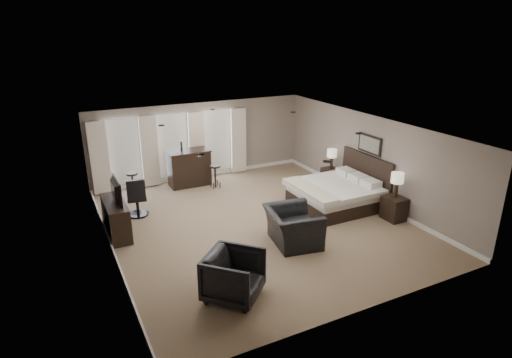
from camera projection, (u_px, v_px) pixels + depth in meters
name	position (u px, v px, depth m)	size (l,w,h in m)	color
room	(256.00, 178.00, 11.10)	(7.60, 8.60, 2.64)	#7B664E
window_bay	(173.00, 148.00, 14.16)	(5.25, 0.20, 2.30)	silver
bed	(336.00, 183.00, 12.36)	(2.26, 2.16, 1.44)	silver
nightstand_near	(394.00, 208.00, 11.66)	(0.49, 0.60, 0.65)	black
nightstand_far	(330.00, 177.00, 14.10)	(0.45, 0.55, 0.60)	black
lamp_near	(397.00, 185.00, 11.43)	(0.34, 0.34, 0.69)	beige
lamp_far	(332.00, 159.00, 13.89)	(0.32, 0.32, 0.65)	beige
wall_art	(369.00, 144.00, 12.49)	(0.04, 0.96, 0.56)	slate
dresser	(116.00, 218.00, 10.78)	(0.49, 1.53, 0.89)	black
tv	(114.00, 199.00, 10.61)	(1.03, 0.59, 0.14)	black
armchair_near	(293.00, 221.00, 10.29)	(1.34, 0.87, 1.17)	black
armchair_far	(234.00, 274.00, 8.23)	(1.02, 0.95, 1.05)	black
bar_counter	(189.00, 168.00, 14.09)	(1.37, 0.71, 1.20)	black
bar_stool_left	(133.00, 184.00, 13.31)	(0.35, 0.35, 0.73)	black
bar_stool_right	(215.00, 176.00, 13.94)	(0.36, 0.36, 0.76)	black
desk_chair	(137.00, 196.00, 11.83)	(0.57, 0.57, 1.13)	black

